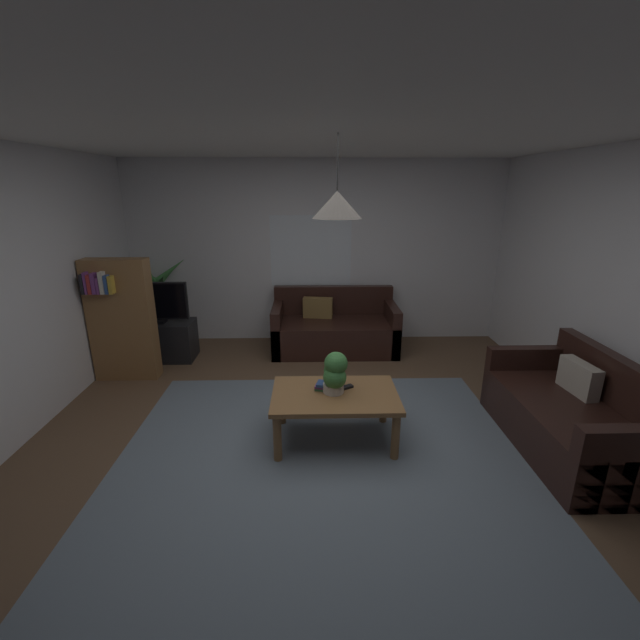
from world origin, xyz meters
TOP-DOWN VIEW (x-y plane):
  - floor at (0.00, 0.00)m, footprint 5.18×5.49m
  - rug at (0.00, -0.20)m, footprint 3.37×3.02m
  - wall_back at (0.00, 2.78)m, footprint 5.30×0.06m
  - ceiling at (0.00, 0.00)m, footprint 5.18×5.49m
  - window_pane at (-0.07, 2.74)m, footprint 1.13×0.01m
  - couch_under_window at (0.24, 2.28)m, footprint 1.66×0.82m
  - couch_right_side at (2.12, -0.07)m, footprint 0.82×1.56m
  - coffee_table at (0.12, 0.10)m, footprint 1.08×0.69m
  - book_on_table_0 at (0.03, 0.16)m, footprint 0.17×0.13m
  - book_on_table_1 at (0.03, 0.16)m, footprint 0.17×0.11m
  - book_on_table_2 at (0.04, 0.16)m, footprint 0.16×0.14m
  - remote_on_table_0 at (0.21, 0.18)m, footprint 0.16×0.12m
  - potted_plant_on_table at (0.12, 0.11)m, footprint 0.21×0.23m
  - tv_stand at (-2.04, 2.00)m, footprint 0.90×0.44m
  - tv at (-2.04, 1.98)m, footprint 0.84×0.16m
  - potted_palm_corner at (-2.18, 2.54)m, footprint 0.81×0.80m
  - bookshelf_corner at (-2.23, 1.44)m, footprint 0.70×0.31m
  - pendant_lamp at (0.12, 0.10)m, footprint 0.38×0.38m

SIDE VIEW (x-z plane):
  - floor at x=0.00m, z-range -0.02..0.00m
  - rug at x=0.00m, z-range 0.00..0.01m
  - tv_stand at x=-2.04m, z-range 0.00..0.50m
  - couch_under_window at x=0.24m, z-range -0.14..0.68m
  - couch_right_side at x=2.12m, z-range -0.13..0.69m
  - coffee_table at x=0.12m, z-range 0.16..0.61m
  - remote_on_table_0 at x=0.21m, z-range 0.45..0.48m
  - book_on_table_0 at x=0.03m, z-range 0.45..0.48m
  - book_on_table_1 at x=0.03m, z-range 0.48..0.50m
  - book_on_table_2 at x=0.04m, z-range 0.50..0.52m
  - potted_palm_corner at x=-2.18m, z-range -0.07..1.18m
  - potted_plant_on_table at x=0.12m, z-range 0.46..0.83m
  - bookshelf_corner at x=-2.23m, z-range 0.02..1.42m
  - tv at x=-2.04m, z-range 0.51..1.03m
  - wall_back at x=0.00m, z-range 0.00..2.51m
  - window_pane at x=-0.07m, z-range 0.80..1.78m
  - pendant_lamp at x=0.12m, z-range 1.72..2.32m
  - ceiling at x=0.00m, z-range 2.51..2.53m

